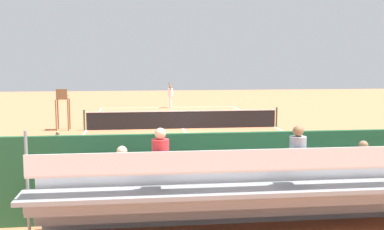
{
  "coord_description": "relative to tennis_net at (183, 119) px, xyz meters",
  "views": [
    {
      "loc": [
        2.48,
        24.3,
        3.66
      ],
      "look_at": [
        0.0,
        4.0,
        1.2
      ],
      "focal_mm": 43.69,
      "sensor_mm": 36.0,
      "label": 1
    }
  ],
  "objects": [
    {
      "name": "tennis_ball_near",
      "position": [
        -0.44,
        -9.96,
        -0.47
      ],
      "size": [
        0.07,
        0.07,
        0.07
      ],
      "primitive_type": "sphere",
      "color": "#CCDB33",
      "rests_on": "ground"
    },
    {
      "name": "line_judge",
      "position": [
        4.42,
        13.12,
        0.51
      ],
      "size": [
        0.38,
        0.54,
        1.93
      ],
      "color": "#232328",
      "rests_on": "ground"
    },
    {
      "name": "bleacher_stand",
      "position": [
        0.04,
        15.34,
        0.45
      ],
      "size": [
        9.06,
        2.4,
        2.48
      ],
      "color": "gray",
      "rests_on": "ground"
    },
    {
      "name": "tennis_ball_far",
      "position": [
        1.65,
        -8.79,
        -0.47
      ],
      "size": [
        0.07,
        0.07,
        0.07
      ],
      "primitive_type": "sphere",
      "color": "#CCDB33",
      "rests_on": "ground"
    },
    {
      "name": "courtside_bench",
      "position": [
        -1.59,
        13.27,
        0.06
      ],
      "size": [
        1.8,
        0.4,
        0.93
      ],
      "color": "#33383D",
      "rests_on": "ground"
    },
    {
      "name": "court_line_markings",
      "position": [
        0.0,
        -0.04,
        -0.5
      ],
      "size": [
        10.1,
        22.2,
        0.01
      ],
      "color": "white",
      "rests_on": "ground"
    },
    {
      "name": "ground_plane",
      "position": [
        0.0,
        0.0,
        -0.5
      ],
      "size": [
        60.0,
        60.0,
        0.0
      ],
      "primitive_type": "plane",
      "color": "#CC7047"
    },
    {
      "name": "tennis_net",
      "position": [
        0.0,
        0.0,
        0.0
      ],
      "size": [
        10.3,
        0.1,
        1.07
      ],
      "color": "black",
      "rests_on": "ground"
    },
    {
      "name": "tennis_racket",
      "position": [
        0.89,
        -10.16,
        -0.49
      ],
      "size": [
        0.53,
        0.5,
        0.03
      ],
      "color": "black",
      "rests_on": "ground"
    },
    {
      "name": "backdrop_wall",
      "position": [
        0.0,
        14.0,
        0.5
      ],
      "size": [
        18.0,
        0.16,
        2.0
      ],
      "primitive_type": "cube",
      "color": "#235633",
      "rests_on": "ground"
    },
    {
      "name": "equipment_bag",
      "position": [
        0.3,
        13.4,
        -0.32
      ],
      "size": [
        0.9,
        0.36,
        0.36
      ],
      "primitive_type": "cube",
      "color": "black",
      "rests_on": "ground"
    },
    {
      "name": "tennis_player",
      "position": [
        -0.18,
        -10.84,
        0.51
      ],
      "size": [
        0.45,
        0.56,
        1.93
      ],
      "color": "white",
      "rests_on": "ground"
    },
    {
      "name": "umpire_chair",
      "position": [
        6.2,
        -0.2,
        0.81
      ],
      "size": [
        0.67,
        0.67,
        2.14
      ],
      "color": "brown",
      "rests_on": "ground"
    }
  ]
}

